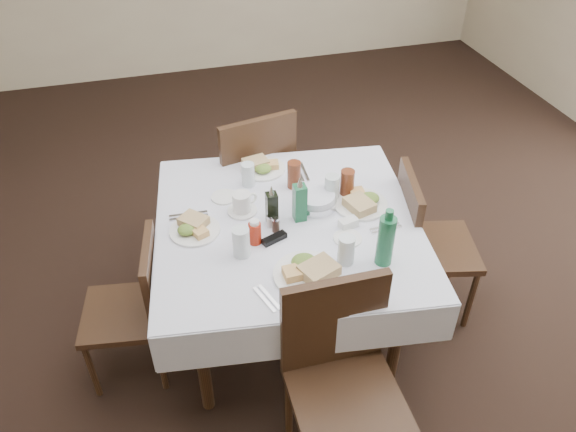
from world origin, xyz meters
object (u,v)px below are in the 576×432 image
object	(u,v)px
water_n	(248,175)
water_e	(332,188)
coffee_mug	(242,204)
chair_west	(137,302)
green_bottle	(386,240)
bread_basket	(316,200)
chair_south	(340,369)
water_w	(241,242)
oil_cruet_green	(300,201)
dining_table	(288,234)
chair_north	(252,173)
ketchup_bottle	(255,232)
water_s	(346,250)
oil_cruet_dark	(272,207)
chair_east	(422,237)

from	to	relation	value
water_n	water_e	xyz separation A→B (m)	(0.38, -0.24, 0.01)
water_n	coffee_mug	xyz separation A→B (m)	(-0.08, -0.22, -0.02)
water_e	chair_west	bearing A→B (deg)	-170.58
water_e	green_bottle	size ratio (longest dim) A/B	0.48
water_e	bread_basket	size ratio (longest dim) A/B	0.66
chair_south	coffee_mug	xyz separation A→B (m)	(-0.21, 0.89, 0.27)
water_w	oil_cruet_green	size ratio (longest dim) A/B	0.59
chair_south	dining_table	bearing A→B (deg)	91.40
chair_north	bread_basket	bearing A→B (deg)	-74.06
chair_north	coffee_mug	distance (m)	0.68
dining_table	chair_west	bearing A→B (deg)	-176.05
bread_basket	oil_cruet_green	xyz separation A→B (m)	(-0.11, -0.08, 0.07)
coffee_mug	dining_table	bearing A→B (deg)	-35.60
chair_north	bread_basket	size ratio (longest dim) A/B	4.65
dining_table	water_n	xyz separation A→B (m)	(-0.12, 0.36, 0.15)
green_bottle	dining_table	bearing A→B (deg)	130.37
ketchup_bottle	water_n	bearing A→B (deg)	81.18
dining_table	chair_west	size ratio (longest dim) A/B	1.77
chair_south	coffee_mug	distance (m)	0.95
water_s	water_w	xyz separation A→B (m)	(-0.44, 0.18, 0.00)
bread_basket	ketchup_bottle	world-z (taller)	ketchup_bottle
oil_cruet_dark	green_bottle	size ratio (longest dim) A/B	0.76
bread_basket	chair_north	bearing A→B (deg)	105.94
water_w	bread_basket	bearing A→B (deg)	30.45
chair_east	chair_west	distance (m)	1.53
dining_table	water_w	world-z (taller)	water_w
water_w	coffee_mug	distance (m)	0.32
water_n	water_s	world-z (taller)	water_s
water_w	bread_basket	world-z (taller)	water_w
chair_west	water_n	distance (m)	0.86
green_bottle	water_s	bearing A→B (deg)	164.14
green_bottle	oil_cruet_dark	bearing A→B (deg)	135.20
chair_north	green_bottle	bearing A→B (deg)	-72.89
chair_west	water_s	distance (m)	1.06
green_bottle	ketchup_bottle	bearing A→B (deg)	151.25
water_w	ketchup_bottle	world-z (taller)	water_w
bread_basket	water_e	bearing A→B (deg)	19.75
chair_east	oil_cruet_green	xyz separation A→B (m)	(-0.69, 0.04, 0.36)
green_bottle	water_w	bearing A→B (deg)	159.75
chair_south	water_n	size ratio (longest dim) A/B	7.34
chair_west	ketchup_bottle	size ratio (longest dim) A/B	6.32
chair_south	water_e	xyz separation A→B (m)	(0.25, 0.87, 0.29)
coffee_mug	bread_basket	bearing A→B (deg)	-8.40
water_s	oil_cruet_green	bearing A→B (deg)	107.14
dining_table	water_n	world-z (taller)	water_n
water_w	green_bottle	world-z (taller)	green_bottle
chair_west	water_e	size ratio (longest dim) A/B	5.85
oil_cruet_dark	chair_north	bearing A→B (deg)	85.49
chair_south	oil_cruet_green	distance (m)	0.82
water_e	green_bottle	xyz separation A→B (m)	(0.07, -0.51, 0.06)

